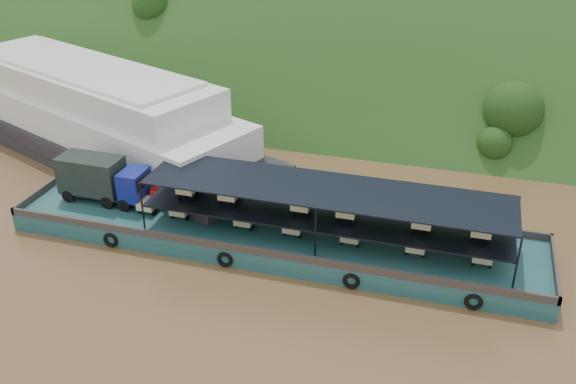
# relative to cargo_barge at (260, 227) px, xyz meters

# --- Properties ---
(ground) EXTENTS (160.00, 160.00, 0.00)m
(ground) POSITION_rel_cargo_barge_xyz_m (3.48, -1.60, -1.10)
(ground) COLOR brown
(ground) RESTS_ON ground
(hillside) EXTENTS (140.00, 39.60, 39.60)m
(hillside) POSITION_rel_cargo_barge_xyz_m (3.48, 34.40, -1.10)
(hillside) COLOR #1E3D16
(hillside) RESTS_ON ground
(cargo_barge) EXTENTS (35.00, 7.18, 4.54)m
(cargo_barge) POSITION_rel_cargo_barge_xyz_m (0.00, 0.00, 0.00)
(cargo_barge) COLOR #15474B
(cargo_barge) RESTS_ON ground
(passenger_ferry) EXTENTS (38.08, 22.71, 7.56)m
(passenger_ferry) POSITION_rel_cargo_barge_xyz_m (-18.71, 10.16, 2.17)
(passenger_ferry) COLOR black
(passenger_ferry) RESTS_ON ground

